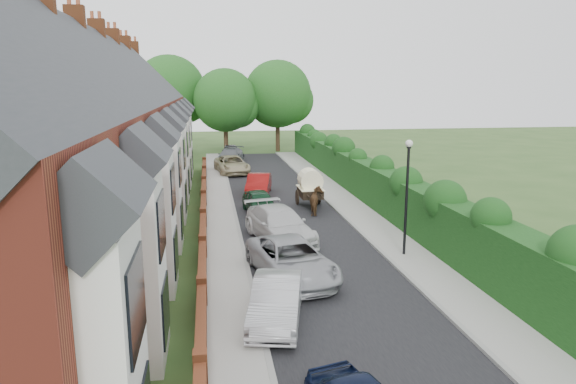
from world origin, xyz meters
name	(u,v)px	position (x,y,z in m)	size (l,w,h in m)	color
ground	(355,297)	(0.00, 0.00, 0.00)	(140.00, 140.00, 0.00)	#2D4C1E
road	(291,220)	(-0.50, 11.00, 0.01)	(6.00, 58.00, 0.02)	black
pavement_hedge_side	(362,216)	(3.60, 11.00, 0.06)	(2.20, 58.00, 0.12)	#9B9992
pavement_house_side	(222,222)	(-4.35, 11.00, 0.06)	(1.70, 58.00, 0.12)	#9B9992
kerb_hedge_side	(344,217)	(2.55, 11.00, 0.07)	(0.18, 58.00, 0.13)	gray
kerb_house_side	(237,221)	(-3.55, 11.00, 0.07)	(0.18, 58.00, 0.13)	gray
hedge	(393,189)	(5.40, 11.00, 1.60)	(2.10, 58.00, 2.85)	#123611
terrace_row	(88,146)	(-10.87, 9.98, 4.47)	(9.05, 40.50, 11.50)	maroon
garden_wall_row	(203,220)	(-5.35, 10.00, 0.46)	(0.35, 40.35, 1.10)	brown
lamppost	(407,183)	(3.40, 4.00, 3.30)	(0.32, 0.32, 5.16)	black
tree_far_left	(228,102)	(-2.65, 40.08, 5.71)	(7.14, 6.80, 9.29)	#332316
tree_far_right	(281,96)	(3.39, 42.08, 6.31)	(7.98, 7.60, 10.31)	#332316
tree_far_back	(174,93)	(-8.59, 43.08, 6.62)	(8.40, 8.00, 10.82)	#332316
car_silver_a	(276,300)	(-3.00, -1.41, 0.71)	(1.49, 4.29, 1.41)	#AFB0B4
car_silver_b	(292,260)	(-1.91, 2.23, 0.75)	(2.50, 5.43, 1.51)	#9C9DA3
car_white	(279,225)	(-1.70, 7.16, 0.81)	(2.26, 5.55, 1.61)	silver
car_green	(260,202)	(-2.08, 12.81, 0.68)	(1.60, 3.98, 1.36)	black
car_red	(259,184)	(-1.60, 18.20, 0.71)	(1.51, 4.32, 1.42)	maroon
car_beige	(232,165)	(-3.00, 27.40, 0.75)	(2.48, 5.37, 1.49)	tan
car_grey	(230,156)	(-2.89, 32.77, 0.76)	(2.13, 5.24, 1.52)	#585B5F
car_black	(231,152)	(-2.67, 36.44, 0.74)	(1.75, 4.34, 1.48)	black
horse	(317,201)	(1.20, 12.09, 0.78)	(0.84, 1.85, 1.57)	#4E331C
horse_cart	(310,185)	(1.20, 14.09, 1.36)	(1.49, 3.30, 2.38)	black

